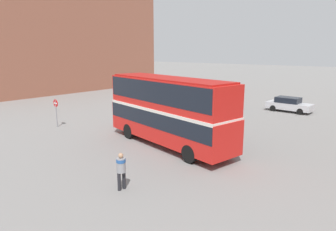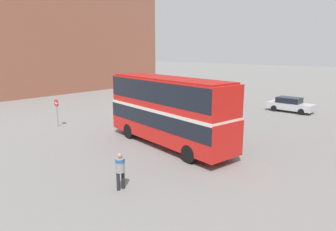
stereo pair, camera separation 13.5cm
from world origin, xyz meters
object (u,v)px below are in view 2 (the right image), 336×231
at_px(parked_car_kerb_near, 290,105).
at_px(double_decker_bus, 168,107).
at_px(parked_car_kerb_far, 217,102).
at_px(pedestrian_foreground, 120,167).
at_px(no_entry_sign, 57,108).

bearing_deg(parked_car_kerb_near, double_decker_bus, -96.19).
bearing_deg(parked_car_kerb_far, pedestrian_foreground, -67.38).
xyz_separation_m(double_decker_bus, pedestrian_foreground, (2.70, -6.51, -1.57)).
height_order(parked_car_kerb_far, no_entry_sign, no_entry_sign).
bearing_deg(pedestrian_foreground, parked_car_kerb_near, -83.24).
bearing_deg(no_entry_sign, parked_car_kerb_far, 69.72).
bearing_deg(double_decker_bus, parked_car_kerb_near, 92.62).
xyz_separation_m(pedestrian_foreground, parked_car_kerb_near, (-0.41, 23.69, -0.32)).
distance_m(double_decker_bus, no_entry_sign, 10.77).
bearing_deg(double_decker_bus, pedestrian_foreground, -57.32).
distance_m(parked_car_kerb_near, parked_car_kerb_far, 7.67).
xyz_separation_m(parked_car_kerb_near, no_entry_sign, (-12.76, -19.41, 0.84)).
bearing_deg(parked_car_kerb_far, no_entry_sign, -107.40).
relative_size(pedestrian_foreground, parked_car_kerb_near, 0.39).
height_order(double_decker_bus, parked_car_kerb_near, double_decker_bus).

